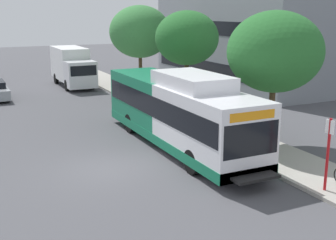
% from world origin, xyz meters
% --- Properties ---
extents(ground_plane, '(120.00, 120.00, 0.00)m').
position_xyz_m(ground_plane, '(0.00, 8.00, 0.00)').
color(ground_plane, '#4C4C51').
extents(sidewalk_curb, '(3.00, 56.00, 0.14)m').
position_xyz_m(sidewalk_curb, '(7.00, 6.00, 0.07)').
color(sidewalk_curb, '#A8A399').
rests_on(sidewalk_curb, ground).
extents(transit_bus, '(2.58, 12.25, 3.65)m').
position_xyz_m(transit_bus, '(3.90, 1.53, 1.70)').
color(transit_bus, white).
rests_on(transit_bus, ground).
extents(bus_stop_sign_pole, '(0.10, 0.36, 2.60)m').
position_xyz_m(bus_stop_sign_pole, '(6.02, -5.71, 1.65)').
color(bus_stop_sign_pole, red).
rests_on(bus_stop_sign_pole, sidewalk_curb).
extents(street_tree_near_stop, '(4.35, 4.35, 6.19)m').
position_xyz_m(street_tree_near_stop, '(7.85, -0.39, 4.47)').
color(street_tree_near_stop, '#4C3823').
rests_on(street_tree_near_stop, sidewalk_curb).
extents(street_tree_mid_block, '(4.02, 4.02, 6.20)m').
position_xyz_m(street_tree_mid_block, '(8.08, 8.44, 4.62)').
color(street_tree_mid_block, '#4C3823').
rests_on(street_tree_mid_block, sidewalk_curb).
extents(street_tree_far_block, '(4.75, 4.75, 6.60)m').
position_xyz_m(street_tree_far_block, '(7.92, 15.86, 4.72)').
color(street_tree_far_block, '#4C3823').
rests_on(street_tree_far_block, sidewalk_curb).
extents(box_truck_background, '(2.32, 7.01, 3.25)m').
position_xyz_m(box_truck_background, '(3.71, 20.93, 1.74)').
color(box_truck_background, silver).
rests_on(box_truck_background, ground).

